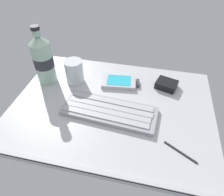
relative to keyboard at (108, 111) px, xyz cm
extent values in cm
cube|color=#B7BABC|center=(0.44, 3.58, -1.81)|extent=(64.00, 48.00, 2.00)
cube|color=#B7BABC|center=(0.44, -19.82, -0.41)|extent=(64.00, 1.20, 0.80)
cube|color=#93969B|center=(0.00, 0.00, -0.11)|extent=(29.77, 13.24, 1.40)
cube|color=#ADAFB5|center=(0.26, 3.29, 0.74)|extent=(26.75, 4.08, 0.30)
cube|color=#ADAFB5|center=(0.09, 1.10, 0.74)|extent=(26.75, 4.08, 0.30)
cube|color=#ADAFB5|center=(-0.09, -1.10, 0.74)|extent=(26.75, 4.08, 0.30)
cube|color=#ADAFB5|center=(-0.26, -3.29, 0.74)|extent=(26.75, 4.08, 0.30)
cube|color=#B7BABF|center=(0.94, 15.08, -0.11)|extent=(12.81, 8.95, 1.40)
cube|color=#2DB7D1|center=(0.94, 15.08, 0.64)|extent=(9.04, 6.87, 0.10)
cube|color=#333338|center=(7.29, 15.82, -0.11)|extent=(1.24, 3.87, 1.12)
cylinder|color=silver|center=(-15.43, 12.96, 3.44)|extent=(6.40, 6.40, 8.50)
cylinder|color=red|center=(-15.43, 12.96, 2.45)|extent=(5.50, 5.50, 6.12)
cylinder|color=#9EC1A8|center=(-25.32, 11.02, 6.69)|extent=(6.60, 6.60, 15.00)
cone|color=#9EC1A8|center=(-25.32, 11.02, 15.59)|extent=(6.60, 6.60, 2.80)
cylinder|color=#9EC1A8|center=(-25.32, 11.02, 17.89)|extent=(2.51, 2.51, 1.80)
cylinder|color=black|center=(-25.32, 11.02, 19.39)|extent=(2.77, 2.77, 1.20)
cylinder|color=#2D2D38|center=(-25.32, 11.02, 7.44)|extent=(6.73, 6.73, 3.80)
cube|color=black|center=(17.25, 16.61, 0.39)|extent=(8.33, 7.39, 2.40)
cylinder|color=#26262B|center=(21.65, -9.84, -0.46)|extent=(8.57, 5.36, 0.70)
camera|label=1|loc=(10.80, -42.73, 45.60)|focal=32.83mm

